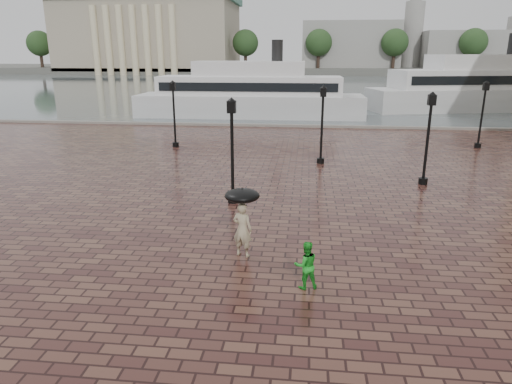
# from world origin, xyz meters

# --- Properties ---
(ground) EXTENTS (300.00, 300.00, 0.00)m
(ground) POSITION_xyz_m (0.00, 0.00, 0.00)
(ground) COLOR #351A18
(ground) RESTS_ON ground
(harbour_water) EXTENTS (240.00, 240.00, 0.00)m
(harbour_water) POSITION_xyz_m (0.00, 92.00, 0.00)
(harbour_water) COLOR #465256
(harbour_water) RESTS_ON ground
(quay_edge) EXTENTS (80.00, 0.60, 0.30)m
(quay_edge) POSITION_xyz_m (0.00, 32.00, 0.00)
(quay_edge) COLOR slate
(quay_edge) RESTS_ON ground
(far_shore) EXTENTS (300.00, 60.00, 2.00)m
(far_shore) POSITION_xyz_m (0.00, 160.00, 1.00)
(far_shore) COLOR #4C4C47
(far_shore) RESTS_ON ground
(museum) EXTENTS (57.00, 32.50, 26.00)m
(museum) POSITION_xyz_m (-55.00, 144.61, 13.91)
(museum) COLOR gray
(museum) RESTS_ON ground
(distant_skyline) EXTENTS (102.50, 22.00, 33.00)m
(distant_skyline) POSITION_xyz_m (48.14, 150.00, 9.45)
(distant_skyline) COLOR gray
(distant_skyline) RESTS_ON ground
(far_trees) EXTENTS (188.00, 8.00, 13.50)m
(far_trees) POSITION_xyz_m (0.00, 138.00, 9.42)
(far_trees) COLOR #2D2119
(far_trees) RESTS_ON ground
(street_lamps) EXTENTS (21.44, 14.44, 4.40)m
(street_lamps) POSITION_xyz_m (-1.60, 17.60, 2.33)
(street_lamps) COLOR black
(street_lamps) RESTS_ON ground
(adult_pedestrian) EXTENTS (0.76, 0.61, 1.79)m
(adult_pedestrian) POSITION_xyz_m (-4.81, 4.59, 0.90)
(adult_pedestrian) COLOR tan
(adult_pedestrian) RESTS_ON ground
(child_pedestrian) EXTENTS (0.79, 0.69, 1.38)m
(child_pedestrian) POSITION_xyz_m (-2.79, 2.68, 0.69)
(child_pedestrian) COLOR green
(child_pedestrian) RESTS_ON ground
(ferry_near) EXTENTS (23.18, 5.79, 7.59)m
(ferry_near) POSITION_xyz_m (-8.79, 38.61, 2.28)
(ferry_near) COLOR silver
(ferry_near) RESTS_ON ground
(ferry_far) EXTENTS (26.53, 11.83, 8.46)m
(ferry_far) POSITION_xyz_m (16.97, 47.10, 2.54)
(ferry_far) COLOR silver
(ferry_far) RESTS_ON ground
(umbrella) EXTENTS (1.10, 1.10, 1.17)m
(umbrella) POSITION_xyz_m (-4.81, 4.59, 2.03)
(umbrella) COLOR black
(umbrella) RESTS_ON ground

